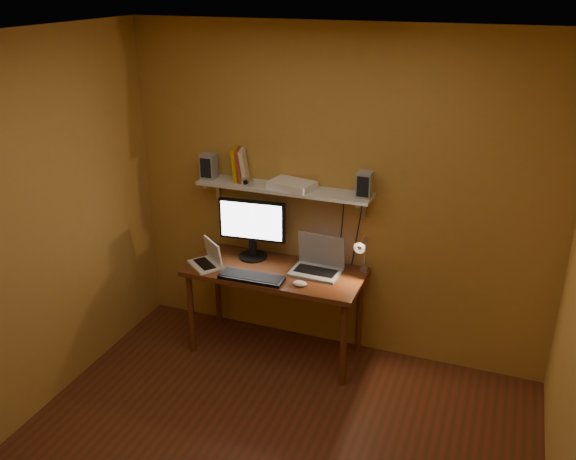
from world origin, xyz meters
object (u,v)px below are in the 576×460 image
at_px(netbook, 208,259).
at_px(speaker_left, 209,166).
at_px(desk, 275,279).
at_px(desk_lamp, 362,252).
at_px(mouse, 300,284).
at_px(keyboard, 252,278).
at_px(wall_shelf, 284,189).
at_px(router, 292,185).
at_px(monitor, 252,226).
at_px(laptop, 318,262).
at_px(speaker_right, 365,185).
at_px(shelf_camera, 247,182).

relative_size(netbook, speaker_left, 1.66).
xyz_separation_m(desk, desk_lamp, (0.66, 0.13, 0.29)).
height_order(mouse, desk_lamp, desk_lamp).
height_order(keyboard, mouse, mouse).
distance_m(keyboard, mouse, 0.38).
bearing_deg(desk_lamp, mouse, -141.32).
xyz_separation_m(wall_shelf, keyboard, (-0.11, -0.40, -0.60)).
height_order(desk, router, router).
bearing_deg(desk_lamp, netbook, -168.81).
xyz_separation_m(monitor, speaker_left, (-0.39, 0.04, 0.45)).
distance_m(laptop, keyboard, 0.54).
bearing_deg(netbook, desk, 49.87).
xyz_separation_m(desk, monitor, (-0.25, 0.15, 0.36)).
distance_m(desk, keyboard, 0.25).
xyz_separation_m(laptop, speaker_right, (0.32, 0.08, 0.65)).
height_order(monitor, speaker_left, speaker_left).
bearing_deg(monitor, netbook, -141.97).
height_order(monitor, mouse, monitor).
height_order(desk_lamp, speaker_left, speaker_left).
bearing_deg(desk, speaker_left, 163.60).
distance_m(monitor, router, 0.50).
bearing_deg(speaker_left, keyboard, -38.23).
height_order(keyboard, speaker_right, speaker_right).
distance_m(netbook, speaker_left, 0.74).
bearing_deg(speaker_left, desk, -18.02).
distance_m(mouse, router, 0.76).
height_order(laptop, netbook, laptop).
relative_size(speaker_right, shelf_camera, 1.87).
distance_m(desk, router, 0.77).
bearing_deg(desk, desk_lamp, 10.81).
relative_size(laptop, shelf_camera, 3.74).
xyz_separation_m(laptop, shelf_camera, (-0.60, 0.02, 0.58)).
relative_size(netbook, router, 1.00).
bearing_deg(wall_shelf, speaker_left, -179.50).
relative_size(netbook, desk_lamp, 0.89).
bearing_deg(netbook, laptop, 52.61).
relative_size(mouse, router, 0.32).
bearing_deg(monitor, wall_shelf, 4.93).
relative_size(speaker_left, speaker_right, 1.03).
distance_m(speaker_right, router, 0.57).
xyz_separation_m(wall_shelf, netbook, (-0.53, -0.30, -0.55)).
relative_size(wall_shelf, netbook, 4.21).
relative_size(netbook, keyboard, 0.67).
height_order(monitor, desk_lamp, monitor).
bearing_deg(keyboard, laptop, 34.95).
bearing_deg(speaker_right, speaker_left, -179.61).
xyz_separation_m(desk_lamp, router, (-0.59, 0.06, 0.44)).
distance_m(laptop, mouse, 0.30).
bearing_deg(speaker_left, monitor, -7.52).
xyz_separation_m(netbook, mouse, (0.80, -0.07, -0.04)).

